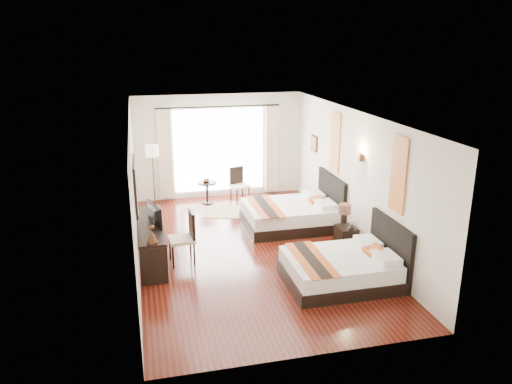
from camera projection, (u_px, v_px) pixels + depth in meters
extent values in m
cube|color=black|center=(250.00, 249.00, 10.38)|extent=(4.50, 7.50, 0.01)
cube|color=white|center=(249.00, 115.00, 9.55)|extent=(4.50, 7.50, 0.02)
cube|color=silver|center=(354.00, 177.00, 10.47)|extent=(0.01, 7.50, 2.80)
cube|color=silver|center=(135.00, 192.00, 9.46)|extent=(0.01, 7.50, 2.80)
cube|color=silver|center=(219.00, 146.00, 13.44)|extent=(4.50, 0.01, 2.80)
cube|color=silver|center=(314.00, 264.00, 6.49)|extent=(4.50, 0.01, 2.80)
cube|color=white|center=(219.00, 150.00, 13.46)|extent=(2.40, 0.02, 2.20)
cube|color=white|center=(219.00, 151.00, 13.40)|extent=(2.30, 0.02, 2.10)
cube|color=beige|center=(165.00, 154.00, 13.04)|extent=(0.35, 0.14, 2.35)
cube|color=beige|center=(272.00, 149.00, 13.69)|extent=(0.35, 0.14, 2.35)
cube|color=#903C15|center=(399.00, 174.00, 8.61)|extent=(0.03, 0.50, 1.35)
cube|color=#903C15|center=(335.00, 142.00, 11.27)|extent=(0.03, 0.50, 1.35)
cube|color=#3F2716|center=(360.00, 157.00, 9.97)|extent=(0.10, 0.14, 0.14)
cube|color=black|center=(135.00, 185.00, 9.39)|extent=(0.04, 1.25, 0.95)
cube|color=white|center=(137.00, 185.00, 9.39)|extent=(0.01, 1.12, 0.82)
cube|color=black|center=(339.00, 277.00, 8.93)|extent=(1.89, 1.47, 0.23)
cube|color=white|center=(339.00, 264.00, 8.86)|extent=(1.83, 1.43, 0.28)
cube|color=black|center=(390.00, 249.00, 9.02)|extent=(0.08, 1.47, 1.11)
cube|color=#A83B1B|center=(311.00, 259.00, 8.69)|extent=(0.51, 1.53, 0.02)
cube|color=black|center=(288.00, 222.00, 11.57)|extent=(2.01, 1.57, 0.25)
cube|color=white|center=(288.00, 211.00, 11.49)|extent=(1.95, 1.53, 0.29)
cube|color=black|center=(331.00, 199.00, 11.67)|extent=(0.08, 1.57, 1.18)
cube|color=#A83B1B|center=(265.00, 206.00, 11.32)|extent=(0.54, 1.63, 0.02)
cube|color=black|center=(346.00, 237.00, 10.43)|extent=(0.38, 0.47, 0.45)
cylinder|color=black|center=(344.00, 218.00, 10.41)|extent=(0.11, 0.11, 0.21)
cylinder|color=#442D20|center=(345.00, 209.00, 10.34)|extent=(0.26, 0.26, 0.19)
imported|color=black|center=(352.00, 225.00, 10.15)|extent=(0.13, 0.13, 0.12)
cube|color=black|center=(152.00, 242.00, 9.79)|extent=(0.50, 2.20, 0.76)
imported|color=black|center=(151.00, 215.00, 9.53)|extent=(0.29, 0.72, 0.42)
cube|color=beige|center=(181.00, 239.00, 9.63)|extent=(0.51, 0.51, 0.06)
cube|color=black|center=(192.00, 224.00, 9.60)|extent=(0.08, 0.45, 0.54)
cylinder|color=black|center=(155.00, 206.00, 12.99)|extent=(0.24, 0.24, 0.03)
cylinder|color=#3F2716|center=(154.00, 180.00, 12.78)|extent=(0.03, 0.03, 1.38)
cylinder|color=beige|center=(152.00, 151.00, 12.55)|extent=(0.33, 0.33, 0.29)
cylinder|color=black|center=(207.00, 193.00, 13.17)|extent=(0.51, 0.51, 0.58)
imported|color=#492F1A|center=(206.00, 181.00, 13.06)|extent=(0.25, 0.25, 0.05)
cube|color=beige|center=(240.00, 186.00, 13.28)|extent=(0.52, 0.52, 0.06)
cube|color=black|center=(236.00, 175.00, 13.36)|extent=(0.39, 0.15, 0.47)
cube|color=tan|center=(229.00, 212.00, 12.52)|extent=(1.45, 1.17, 0.01)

